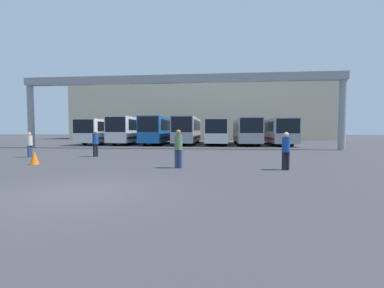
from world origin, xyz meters
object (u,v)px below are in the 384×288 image
(bus_slot_1, at_px, (131,129))
(bus_slot_3, at_px, (188,129))
(bus_slot_6, at_px, (275,130))
(pedestrian_mid_right, at_px, (286,150))
(traffic_cone, at_px, (34,158))
(bus_slot_5, at_px, (246,130))
(pedestrian_far_center, at_px, (178,148))
(pedestrian_near_center, at_px, (95,143))
(bus_slot_2, at_px, (160,129))
(bus_slot_4, at_px, (216,130))
(pedestrian_near_left, at_px, (30,144))
(bus_slot_0, at_px, (104,130))

(bus_slot_1, height_order, bus_slot_3, bus_slot_1)
(bus_slot_6, relative_size, pedestrian_mid_right, 7.01)
(traffic_cone, bearing_deg, bus_slot_5, 57.85)
(bus_slot_3, xyz_separation_m, pedestrian_far_center, (2.01, -20.89, -0.95))
(pedestrian_mid_right, distance_m, pedestrian_near_center, 11.82)
(pedestrian_mid_right, distance_m, traffic_cone, 12.10)
(pedestrian_mid_right, bearing_deg, bus_slot_2, 106.37)
(bus_slot_4, relative_size, pedestrian_far_center, 6.98)
(bus_slot_6, height_order, pedestrian_near_left, bus_slot_6)
(bus_slot_3, xyz_separation_m, pedestrian_mid_right, (6.70, -20.99, -1.01))
(bus_slot_1, height_order, pedestrian_near_center, bus_slot_1)
(bus_slot_1, distance_m, bus_slot_4, 10.80)
(bus_slot_2, height_order, pedestrian_near_center, bus_slot_2)
(bus_slot_5, bearing_deg, bus_slot_4, 169.73)
(bus_slot_0, distance_m, pedestrian_far_center, 23.94)
(bus_slot_1, xyz_separation_m, pedestrian_near_left, (-0.96, -16.46, -1.04))
(bus_slot_0, bearing_deg, traffic_cone, -74.74)
(bus_slot_1, height_order, bus_slot_6, bus_slot_1)
(bus_slot_2, height_order, bus_slot_3, bus_slot_2)
(bus_slot_6, bearing_deg, pedestrian_near_left, -137.96)
(pedestrian_far_center, bearing_deg, pedestrian_mid_right, 7.13)
(pedestrian_mid_right, xyz_separation_m, pedestrian_near_center, (-10.87, 4.62, 0.05))
(bus_slot_4, height_order, bus_slot_6, bus_slot_6)
(bus_slot_0, xyz_separation_m, bus_slot_3, (10.76, 0.65, 0.14))
(bus_slot_4, xyz_separation_m, bus_slot_5, (3.59, -0.65, 0.06))
(bus_slot_3, distance_m, pedestrian_near_center, 16.92)
(pedestrian_mid_right, bearing_deg, bus_slot_0, 120.50)
(bus_slot_5, xyz_separation_m, traffic_cone, (-12.54, -19.95, -1.43))
(traffic_cone, bearing_deg, pedestrian_mid_right, -2.74)
(bus_slot_0, distance_m, bus_slot_2, 7.18)
(bus_slot_3, bearing_deg, bus_slot_0, -176.53)
(bus_slot_1, distance_m, bus_slot_2, 3.61)
(bus_slot_5, relative_size, bus_slot_6, 0.95)
(bus_slot_5, xyz_separation_m, pedestrian_mid_right, (-0.47, -20.53, -0.91))
(bus_slot_4, relative_size, pedestrian_near_left, 7.64)
(bus_slot_1, distance_m, bus_slot_5, 14.35)
(pedestrian_far_center, bearing_deg, pedestrian_near_left, 168.40)
(bus_slot_0, distance_m, bus_slot_6, 21.52)
(bus_slot_6, relative_size, pedestrian_near_center, 6.60)
(bus_slot_1, relative_size, bus_slot_4, 0.85)
(bus_slot_0, relative_size, bus_slot_2, 0.95)
(pedestrian_near_left, bearing_deg, bus_slot_2, -13.84)
(pedestrian_near_center, relative_size, traffic_cone, 2.47)
(bus_slot_3, distance_m, pedestrian_far_center, 21.01)
(bus_slot_3, height_order, bus_slot_5, bus_slot_3)
(bus_slot_5, distance_m, pedestrian_near_left, 22.70)
(bus_slot_2, xyz_separation_m, pedestrian_far_center, (5.59, -20.52, -0.96))
(bus_slot_2, bearing_deg, bus_slot_6, 0.80)
(bus_slot_5, bearing_deg, pedestrian_near_center, -125.49)
(pedestrian_mid_right, bearing_deg, traffic_cone, 167.12)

